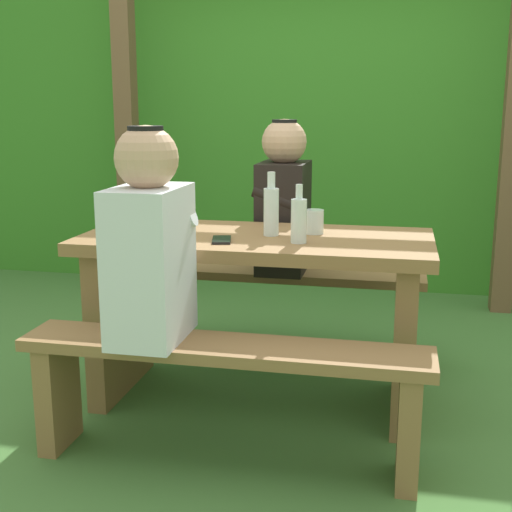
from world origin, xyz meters
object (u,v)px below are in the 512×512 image
bench_near (224,378)px  person_black_coat (284,202)px  bottle_right (271,209)px  picnic_table (256,289)px  bench_far (279,294)px  drinking_glass (314,222)px  person_white_shirt (150,243)px  cell_phone (222,240)px  bottle_left (299,219)px

bench_near → person_black_coat: 1.16m
bench_near → person_black_coat: (0.02, 1.06, 0.46)m
bench_near → bottle_right: bearing=83.8°
picnic_table → bench_far: picnic_table is taller
bottle_right → bench_near: bearing=-96.2°
bench_far → drinking_glass: bearing=-63.3°
person_white_shirt → picnic_table: bearing=64.7°
picnic_table → person_white_shirt: person_white_shirt is taller
drinking_glass → picnic_table: bearing=-158.2°
person_white_shirt → cell_phone: size_ratio=5.14×
bench_far → person_black_coat: bearing=-8.7°
person_black_coat → bottle_right: bearing=-85.8°
cell_phone → person_white_shirt: bearing=-123.4°
drinking_glass → bottle_right: size_ratio=0.38×
person_black_coat → bottle_left: (0.17, -0.64, 0.03)m
bench_near → cell_phone: cell_phone is taller
bench_far → bottle_left: 0.83m
bench_far → person_white_shirt: 1.18m
person_white_shirt → cell_phone: 0.42m
person_black_coat → cell_phone: size_ratio=5.14×
picnic_table → bottle_left: bottle_left is taller
bench_far → drinking_glass: (0.22, -0.44, 0.44)m
picnic_table → bottle_right: (0.06, 0.01, 0.33)m
bench_near → bottle_right: (0.06, 0.55, 0.50)m
person_white_shirt → bottle_left: person_white_shirt is taller
bottle_left → bench_far: bearing=106.3°
person_white_shirt → drinking_glass: (0.47, 0.62, -0.01)m
person_white_shirt → person_black_coat: bearing=75.6°
bench_near → cell_phone: size_ratio=10.00×
drinking_glass → bottle_right: bottle_right is taller
drinking_glass → cell_phone: size_ratio=0.70×
bench_far → person_black_coat: person_black_coat is taller
drinking_glass → person_white_shirt: bearing=-127.4°
picnic_table → drinking_glass: 0.36m
bench_far → person_white_shirt: person_white_shirt is taller
drinking_glass → bottle_left: bearing=-99.5°
person_black_coat → bottle_right: size_ratio=2.82×
drinking_glass → bottle_right: 0.19m
picnic_table → bottle_left: 0.38m
bottle_right → person_black_coat: bearing=94.2°
person_black_coat → cell_phone: (-0.13, -0.67, -0.06)m
picnic_table → cell_phone: (-0.11, -0.14, 0.23)m
picnic_table → bench_near: 0.56m
drinking_glass → bottle_left: bottle_left is taller
person_white_shirt → person_black_coat: same height
person_white_shirt → bottle_left: size_ratio=3.23×
bottle_right → picnic_table: bearing=-168.2°
bottle_left → person_white_shirt: bearing=-136.5°
bench_near → bench_far: 1.07m
person_white_shirt → bottle_right: bearing=60.3°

